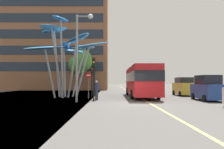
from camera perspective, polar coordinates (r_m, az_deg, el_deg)
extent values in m
cube|color=#54514F|center=(16.94, 5.84, -7.94)|extent=(120.00, 240.00, 0.10)
cube|color=#E0D666|center=(17.13, 10.30, -7.70)|extent=(0.16, 144.00, 0.01)
cube|color=red|center=(24.39, 7.71, -1.63)|extent=(2.69, 11.50, 2.97)
cube|color=black|center=(24.39, 7.71, -0.66)|extent=(2.72, 11.61, 0.95)
cube|color=yellow|center=(30.05, 6.28, 0.59)|extent=(1.43, 0.11, 0.36)
cube|color=#B2B2B7|center=(24.45, 7.70, 2.13)|extent=(1.98, 4.03, 0.24)
cylinder|color=black|center=(28.13, 9.40, -4.41)|extent=(0.29, 0.96, 0.96)
cylinder|color=black|center=(27.83, 4.10, -4.46)|extent=(0.29, 0.96, 0.96)
cylinder|color=black|center=(21.53, 12.27, -5.19)|extent=(0.29, 0.96, 0.96)
cylinder|color=black|center=(21.15, 5.35, -5.29)|extent=(0.29, 0.96, 0.96)
cylinder|color=#9EA0A5|center=(23.62, -7.74, 0.81)|extent=(1.63, 0.54, 5.73)
ellipsoid|color=#4299E0|center=(23.69, -6.06, 7.72)|extent=(4.49, 2.43, 1.01)
cylinder|color=#9EA0A5|center=(25.29, -8.75, 0.85)|extent=(1.52, 1.43, 5.92)
ellipsoid|color=#388EDB|center=(26.08, -7.17, 7.25)|extent=(3.00, 2.92, 0.70)
cylinder|color=#9EA0A5|center=(25.65, -10.58, 0.33)|extent=(0.73, 1.92, 5.48)
ellipsoid|color=#4299E0|center=(26.67, -9.70, 6.09)|extent=(2.54, 4.59, 0.96)
cylinder|color=#9EA0A5|center=(25.72, -12.51, 0.89)|extent=(0.75, 1.67, 5.97)
ellipsoid|color=#4299E0|center=(26.77, -12.67, 7.16)|extent=(2.55, 4.41, 1.02)
cylinder|color=#9EA0A5|center=(25.13, -14.48, 2.91)|extent=(1.02, 0.57, 7.64)
ellipsoid|color=#4299E0|center=(25.96, -15.16, 11.28)|extent=(3.58, 2.42, 0.65)
cylinder|color=#9EA0A5|center=(23.70, -16.22, 0.38)|extent=(1.22, 0.92, 5.33)
ellipsoid|color=#4299E0|center=(23.78, -17.48, 6.79)|extent=(4.42, 3.67, 1.02)
cylinder|color=#9EA0A5|center=(23.13, -14.46, 2.77)|extent=(0.99, 1.85, 7.23)
ellipsoid|color=#4CA3E5|center=(23.03, -15.78, 11.86)|extent=(2.52, 3.48, 0.77)
cylinder|color=#9EA0A5|center=(22.81, -13.23, 3.99)|extent=(0.27, 1.21, 8.12)
ellipsoid|color=#2D7FD1|center=(23.10, -13.51, 14.16)|extent=(1.68, 3.50, 1.00)
cylinder|color=#9EA0A5|center=(23.00, -10.47, 1.43)|extent=(1.53, 1.91, 6.17)
ellipsoid|color=#2D7FD1|center=(22.47, -9.19, 9.36)|extent=(3.60, 4.07, 1.02)
cylinder|color=black|center=(18.69, -4.86, -1.39)|extent=(0.12, 0.12, 3.80)
cube|color=black|center=(18.62, -4.88, 3.24)|extent=(0.28, 0.24, 0.80)
sphere|color=#390706|center=(18.52, -4.91, 4.07)|extent=(0.18, 0.18, 0.18)
sphere|color=orange|center=(18.49, -4.92, 3.27)|extent=(0.18, 0.18, 0.18)
sphere|color=black|center=(18.47, -4.92, 2.47)|extent=(0.18, 0.18, 0.18)
cylinder|color=black|center=(24.32, -5.37, -2.10)|extent=(0.12, 0.12, 3.28)
cube|color=black|center=(24.20, -5.39, 0.83)|extent=(0.28, 0.24, 0.80)
sphere|color=red|center=(24.09, -5.42, 1.46)|extent=(0.18, 0.18, 0.18)
sphere|color=#3A2707|center=(24.07, -5.42, 0.84)|extent=(0.18, 0.18, 0.18)
sphere|color=black|center=(24.06, -5.42, 0.23)|extent=(0.18, 0.18, 0.18)
cylinder|color=black|center=(29.17, -4.70, -1.85)|extent=(0.12, 0.12, 3.49)
cube|color=black|center=(29.06, -4.71, 0.80)|extent=(0.28, 0.24, 0.80)
sphere|color=#390706|center=(28.95, -4.73, 1.33)|extent=(0.18, 0.18, 0.18)
sphere|color=#3A2707|center=(28.93, -4.73, 0.81)|extent=(0.18, 0.18, 0.18)
sphere|color=green|center=(28.92, -4.74, 0.30)|extent=(0.18, 0.18, 0.18)
cube|color=navy|center=(21.57, 24.17, -4.13)|extent=(1.75, 4.13, 1.30)
cube|color=black|center=(21.55, 24.13, -1.29)|extent=(1.61, 2.27, 0.84)
cylinder|color=black|center=(23.13, 24.84, -5.28)|extent=(0.20, 0.60, 0.60)
cylinder|color=black|center=(22.45, 20.79, -5.44)|extent=(0.20, 0.60, 0.60)
cylinder|color=black|center=(20.08, 23.43, -5.84)|extent=(0.20, 0.60, 0.60)
cube|color=gold|center=(27.86, 18.61, -3.55)|extent=(1.77, 4.09, 1.40)
cube|color=black|center=(27.85, 18.59, -1.42)|extent=(1.63, 2.25, 0.66)
cylinder|color=black|center=(29.37, 19.46, -4.58)|extent=(0.20, 0.60, 0.60)
cylinder|color=black|center=(28.82, 16.13, -4.66)|extent=(0.20, 0.60, 0.60)
cylinder|color=black|center=(27.01, 21.29, -4.80)|extent=(0.20, 0.60, 0.60)
cylinder|color=black|center=(26.41, 17.69, -4.91)|extent=(0.20, 0.60, 0.60)
cylinder|color=gray|center=(18.48, -9.36, 4.32)|extent=(0.18, 0.18, 7.46)
cylinder|color=gray|center=(19.12, -7.54, 15.08)|extent=(1.14, 0.12, 0.12)
sphere|color=silver|center=(19.06, -5.77, 15.13)|extent=(0.44, 0.44, 0.44)
cylinder|color=brown|center=(39.37, -9.17, -1.67)|extent=(0.51, 0.51, 3.71)
sphere|color=#428438|center=(40.68, -7.82, 4.35)|extent=(3.32, 3.32, 3.32)
sphere|color=#428438|center=(39.05, -7.89, 3.40)|extent=(3.58, 3.58, 3.58)
sphere|color=#428438|center=(39.25, -8.95, 2.57)|extent=(3.58, 3.58, 3.58)
cylinder|color=brown|center=(45.22, -8.67, -1.74)|extent=(0.33, 0.33, 3.63)
sphere|color=#2D6B2D|center=(45.70, -8.94, 3.92)|extent=(3.21, 3.21, 3.21)
sphere|color=#2D6B2D|center=(45.29, -7.68, 2.23)|extent=(3.00, 3.00, 3.00)
sphere|color=#2D6B2D|center=(44.75, -8.93, 4.04)|extent=(3.32, 3.32, 3.32)
sphere|color=#2D6B2D|center=(45.66, -7.75, 2.50)|extent=(3.31, 3.31, 3.31)
cylinder|color=#2D3342|center=(20.10, -4.13, -5.55)|extent=(0.29, 0.29, 0.91)
cylinder|color=navy|center=(20.06, -4.12, -3.26)|extent=(0.34, 0.34, 0.70)
sphere|color=beige|center=(20.05, -4.12, -1.95)|extent=(0.22, 0.22, 0.22)
cylinder|color=gray|center=(22.00, -6.26, -2.92)|extent=(0.08, 0.08, 2.68)
cylinder|color=red|center=(21.97, -6.26, -0.21)|extent=(0.60, 0.03, 0.60)
cube|color=white|center=(21.94, -6.27, -0.21)|extent=(0.40, 0.04, 0.11)
cube|color=brown|center=(51.89, -15.25, 10.48)|extent=(24.84, 14.89, 25.54)
cube|color=#1E2838|center=(43.64, -17.87, 2.02)|extent=(23.35, 0.08, 1.79)
cube|color=#1E2838|center=(43.96, -17.83, 6.18)|extent=(23.35, 0.08, 1.79)
cube|color=#1E2838|center=(44.52, -17.78, 10.25)|extent=(23.35, 0.08, 1.79)
cube|color=#1E2838|center=(45.29, -17.74, 14.20)|extent=(23.35, 0.08, 1.79)
cube|color=#1E2838|center=(46.27, -17.70, 18.01)|extent=(23.35, 0.08, 1.79)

